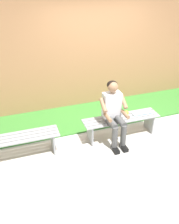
% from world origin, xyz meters
% --- Properties ---
extents(ground_plane, '(10.00, 7.00, 0.04)m').
position_xyz_m(ground_plane, '(1.04, 1.00, -0.02)').
color(ground_plane, beige).
extents(grass_strip, '(9.00, 1.63, 0.03)m').
position_xyz_m(grass_strip, '(1.04, -1.16, 0.01)').
color(grass_strip, '#387A2D').
rests_on(grass_strip, ground).
extents(brick_wall, '(9.50, 0.24, 2.98)m').
position_xyz_m(brick_wall, '(0.50, -1.67, 1.49)').
color(brick_wall, '#B27A51').
rests_on(brick_wall, ground).
extents(bench_near, '(1.57, 0.40, 0.43)m').
position_xyz_m(bench_near, '(0.00, 0.00, 0.33)').
color(bench_near, gray).
rests_on(bench_near, ground).
extents(bench_far, '(1.58, 0.40, 0.43)m').
position_xyz_m(bench_far, '(2.08, 0.00, 0.33)').
color(bench_far, gray).
rests_on(bench_far, ground).
extents(person_seated, '(0.50, 0.69, 1.24)m').
position_xyz_m(person_seated, '(0.22, 0.10, 0.68)').
color(person_seated, silver).
rests_on(person_seated, ground).
extents(apple, '(0.09, 0.09, 0.09)m').
position_xyz_m(apple, '(-0.15, -0.07, 0.48)').
color(apple, gold).
rests_on(apple, bench_near).
extents(book_open, '(0.41, 0.16, 0.02)m').
position_xyz_m(book_open, '(-0.47, -0.03, 0.44)').
color(book_open, white).
rests_on(book_open, bench_near).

